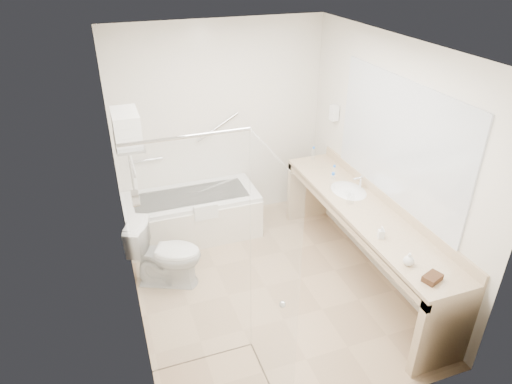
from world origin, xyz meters
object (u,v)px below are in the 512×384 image
object	(u,v)px
toilet	(166,254)
water_bottle_left	(334,173)
bathtub	(192,215)
amenity_basket	(432,278)
vanity_counter	(363,226)

from	to	relation	value
toilet	water_bottle_left	world-z (taller)	water_bottle_left
bathtub	toilet	size ratio (longest dim) A/B	2.15
amenity_basket	water_bottle_left	bearing A→B (deg)	86.96
bathtub	vanity_counter	distance (m)	2.09
bathtub	vanity_counter	size ratio (longest dim) A/B	0.59
amenity_basket	toilet	bearing A→B (deg)	137.35
bathtub	vanity_counter	world-z (taller)	vanity_counter
bathtub	toilet	world-z (taller)	toilet
vanity_counter	water_bottle_left	bearing A→B (deg)	89.57
vanity_counter	toilet	distance (m)	2.08
bathtub	water_bottle_left	distance (m)	1.80
vanity_counter	amenity_basket	xyz separation A→B (m)	(-0.09, -1.15, 0.24)
toilet	amenity_basket	distance (m)	2.61
vanity_counter	amenity_basket	bearing A→B (deg)	-94.62
amenity_basket	bathtub	bearing A→B (deg)	119.41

